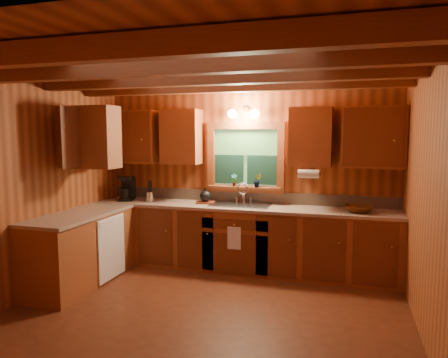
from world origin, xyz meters
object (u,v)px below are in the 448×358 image
Objects in this scene: sink at (241,209)px; cutting_board at (205,202)px; coffee_maker at (127,189)px; wicker_basket at (359,209)px.

sink is 0.53m from cutting_board.
sink reaches higher than cutting_board.
coffee_maker is at bearing 168.72° from cutting_board.
coffee_maker is 1.22m from cutting_board.
coffee_maker reaches higher than wicker_basket.
coffee_maker reaches higher than sink.
wicker_basket reaches higher than cutting_board.
wicker_basket is at bearing -2.64° from sink.
sink is 1.75m from coffee_maker.
coffee_maker is 1.00× the size of wicker_basket.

